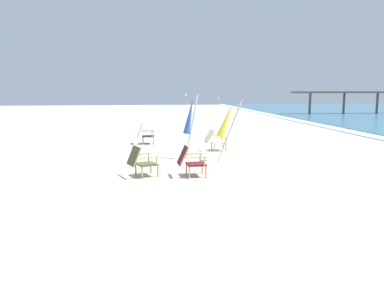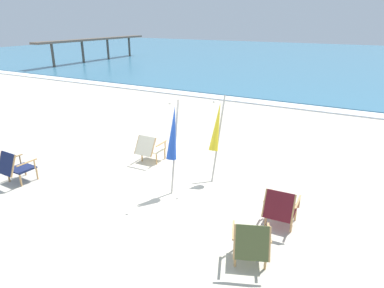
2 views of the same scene
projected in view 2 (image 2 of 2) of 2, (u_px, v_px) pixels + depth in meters
ground_plane at (154, 186)px, 7.98m from camera, size 80.00×80.00×0.00m
sea at (334, 59)px, 32.35m from camera, size 80.00×40.00×0.10m
surf_band at (272, 103)px, 15.70m from camera, size 80.00×1.10×0.06m
beach_chair_back_right at (280, 207)px, 6.28m from camera, size 0.62×0.75×0.80m
beach_chair_back_left at (150, 148)px, 9.18m from camera, size 0.61×0.79×0.77m
beach_chair_far_center at (15, 166)px, 8.01m from camera, size 0.61×0.71×0.81m
beach_chair_front_right at (251, 243)px, 5.30m from camera, size 0.79×0.87×0.81m
umbrella_furled_yellow at (217, 127)px, 8.00m from camera, size 0.28×0.87×1.99m
umbrella_furled_blue at (173, 134)px, 7.32m from camera, size 0.25×0.51×2.10m
pier_distant at (95, 41)px, 29.79m from camera, size 0.90×12.36×2.03m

